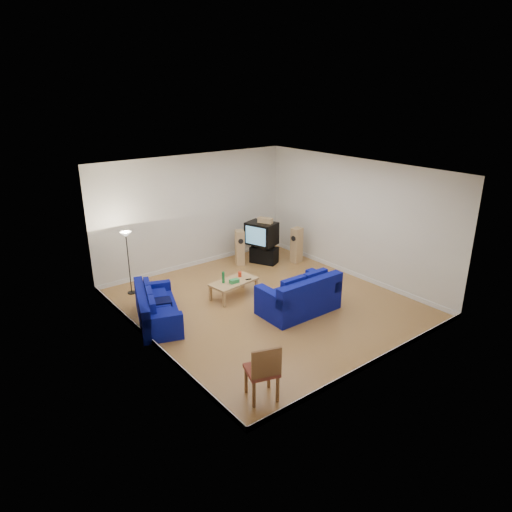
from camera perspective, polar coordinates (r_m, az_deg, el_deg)
room at (r=10.43m, az=1.35°, el=1.69°), size 6.01×6.51×3.21m
sofa_three_seat at (r=10.32m, az=-12.46°, el=-6.67°), size 1.42×2.08×0.74m
sofa_loveseat at (r=10.53m, az=5.54°, el=-5.28°), size 1.81×1.03×0.90m
coffee_table at (r=11.21m, az=-2.81°, el=-3.38°), size 1.25×0.75×0.43m
bottle at (r=11.03m, az=-4.11°, el=-2.69°), size 0.07×0.07×0.28m
tissue_box at (r=11.06m, az=-2.73°, el=-3.15°), size 0.24×0.14×0.09m
red_canister at (r=11.41m, az=-2.04°, el=-2.29°), size 0.09×0.09×0.13m
remote at (r=11.24m, az=-0.96°, el=-2.92°), size 0.15×0.08×0.02m
tv_stand at (r=13.46m, az=1.02°, el=0.15°), size 0.73×0.88×0.47m
av_receiver at (r=13.32m, az=1.04°, el=1.23°), size 0.45×0.52×0.11m
television at (r=13.25m, az=0.69°, el=2.85°), size 0.85×0.99×0.65m
centre_speaker at (r=13.12m, az=1.16°, el=4.48°), size 0.32×0.46×0.15m
speaker_left at (r=13.24m, az=-2.03°, el=1.06°), size 0.34×0.37×1.02m
speaker_right at (r=13.44m, az=5.09°, el=1.34°), size 0.36×0.29×1.05m
floor_lamp at (r=11.49m, az=-15.87°, el=1.58°), size 0.28×0.28×1.62m
dining_chair at (r=7.60m, az=0.92°, el=-14.04°), size 0.63×0.63×1.05m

